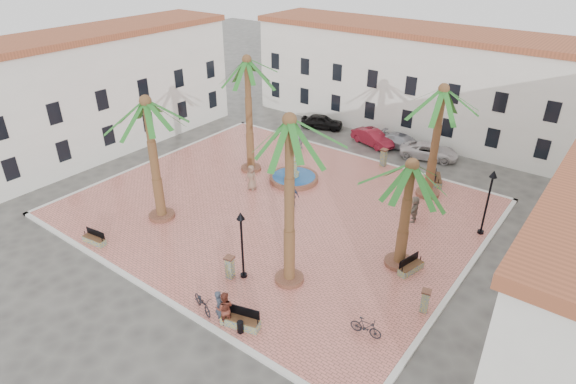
# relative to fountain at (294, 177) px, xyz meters

# --- Properties ---
(ground) EXTENTS (120.00, 120.00, 0.00)m
(ground) POSITION_rel_fountain_xyz_m (1.39, -3.90, -0.41)
(ground) COLOR #56544F
(ground) RESTS_ON ground
(plaza) EXTENTS (26.00, 22.00, 0.15)m
(plaza) POSITION_rel_fountain_xyz_m (1.39, -3.90, -0.34)
(plaza) COLOR #DB796A
(plaza) RESTS_ON ground
(kerb_n) EXTENTS (26.30, 0.30, 0.16)m
(kerb_n) POSITION_rel_fountain_xyz_m (1.39, 7.10, -0.33)
(kerb_n) COLOR silver
(kerb_n) RESTS_ON ground
(kerb_s) EXTENTS (26.30, 0.30, 0.16)m
(kerb_s) POSITION_rel_fountain_xyz_m (1.39, -14.90, -0.33)
(kerb_s) COLOR silver
(kerb_s) RESTS_ON ground
(kerb_e) EXTENTS (0.30, 22.30, 0.16)m
(kerb_e) POSITION_rel_fountain_xyz_m (14.39, -3.90, -0.33)
(kerb_e) COLOR silver
(kerb_e) RESTS_ON ground
(kerb_w) EXTENTS (0.30, 22.30, 0.16)m
(kerb_w) POSITION_rel_fountain_xyz_m (-11.61, -3.90, -0.33)
(kerb_w) COLOR silver
(kerb_w) RESTS_ON ground
(building_north) EXTENTS (30.40, 7.40, 9.50)m
(building_north) POSITION_rel_fountain_xyz_m (1.39, 16.09, 4.35)
(building_north) COLOR white
(building_north) RESTS_ON ground
(building_west) EXTENTS (6.40, 24.40, 10.00)m
(building_west) POSITION_rel_fountain_xyz_m (-17.60, -3.90, 4.61)
(building_west) COLOR white
(building_west) RESTS_ON ground
(fountain) EXTENTS (3.74, 3.74, 1.93)m
(fountain) POSITION_rel_fountain_xyz_m (0.00, 0.00, 0.00)
(fountain) COLOR brown
(fountain) RESTS_ON plaza
(palm_nw) EXTENTS (5.21, 5.21, 9.10)m
(palm_nw) POSITION_rel_fountain_xyz_m (-3.89, -0.51, 7.57)
(palm_nw) COLOR brown
(palm_nw) RESTS_ON plaza
(palm_sw) EXTENTS (5.53, 5.53, 8.39)m
(palm_sw) POSITION_rel_fountain_xyz_m (-3.84, -9.64, 6.82)
(palm_sw) COLOR brown
(palm_sw) RESTS_ON plaza
(palm_s) EXTENTS (5.15, 5.15, 9.61)m
(palm_s) POSITION_rel_fountain_xyz_m (6.94, -9.81, 8.06)
(palm_s) COLOR brown
(palm_s) RESTS_ON plaza
(palm_e) EXTENTS (5.46, 5.46, 6.66)m
(palm_e) POSITION_rel_fountain_xyz_m (11.09, -4.83, 5.17)
(palm_e) COLOR brown
(palm_e) RESTS_ON plaza
(palm_ne) EXTENTS (5.47, 5.47, 8.21)m
(palm_ne) POSITION_rel_fountain_xyz_m (9.08, 4.02, 6.67)
(palm_ne) COLOR brown
(palm_ne) RESTS_ON plaza
(bench_s) EXTENTS (1.65, 0.70, 0.84)m
(bench_s) POSITION_rel_fountain_xyz_m (-4.73, -14.14, -0.02)
(bench_s) COLOR gray
(bench_s) RESTS_ON plaza
(bench_se) EXTENTS (2.03, 1.11, 1.02)m
(bench_se) POSITION_rel_fountain_xyz_m (7.17, -14.00, 0.03)
(bench_se) COLOR gray
(bench_se) RESTS_ON plaza
(bench_e) EXTENTS (0.92, 1.78, 0.90)m
(bench_e) POSITION_rel_fountain_xyz_m (11.90, -5.07, -0.01)
(bench_e) COLOR gray
(bench_e) RESTS_ON plaza
(bench_ne) EXTENTS (1.46, 2.08, 1.06)m
(bench_ne) POSITION_rel_fountain_xyz_m (8.87, 6.17, 0.04)
(bench_ne) COLOR gray
(bench_ne) RESTS_ON plaza
(lamppost_s) EXTENTS (0.45, 0.45, 4.13)m
(lamppost_s) POSITION_rel_fountain_xyz_m (4.74, -11.06, 2.54)
(lamppost_s) COLOR black
(lamppost_s) RESTS_ON plaza
(lamppost_e) EXTENTS (0.48, 0.48, 4.40)m
(lamppost_e) POSITION_rel_fountain_xyz_m (13.79, 1.24, 2.72)
(lamppost_e) COLOR black
(lamppost_e) RESTS_ON plaza
(bollard_se) EXTENTS (0.57, 0.57, 1.36)m
(bollard_se) POSITION_rel_fountain_xyz_m (4.20, -11.56, 0.44)
(bollard_se) COLOR gray
(bollard_se) RESTS_ON plaza
(bollard_n) EXTENTS (0.56, 0.56, 1.45)m
(bollard_n) POSITION_rel_fountain_xyz_m (4.23, 6.50, 0.49)
(bollard_n) COLOR gray
(bollard_n) RESTS_ON plaza
(bollard_e) EXTENTS (0.55, 0.55, 1.29)m
(bollard_e) POSITION_rel_fountain_xyz_m (13.79, -7.66, 0.41)
(bollard_e) COLOR gray
(bollard_e) RESTS_ON plaza
(litter_bin) EXTENTS (0.32, 0.32, 0.62)m
(litter_bin) POSITION_rel_fountain_xyz_m (7.42, -14.30, 0.05)
(litter_bin) COLOR black
(litter_bin) RESTS_ON plaza
(cyclist_a) EXTENTS (0.78, 0.67, 1.80)m
(cyclist_a) POSITION_rel_fountain_xyz_m (6.10, -14.30, 0.64)
(cyclist_a) COLOR #303846
(cyclist_a) RESTS_ON plaza
(bicycle_a) EXTENTS (1.87, 1.17, 0.93)m
(bicycle_a) POSITION_rel_fountain_xyz_m (4.89, -14.30, 0.20)
(bicycle_a) COLOR black
(bicycle_a) RESTS_ON plaza
(cyclist_b) EXTENTS (1.14, 1.12, 1.86)m
(cyclist_b) POSITION_rel_fountain_xyz_m (6.45, -14.30, 0.67)
(cyclist_b) COLOR maroon
(cyclist_b) RESTS_ON plaza
(bicycle_b) EXTENTS (1.61, 0.60, 0.95)m
(bicycle_b) POSITION_rel_fountain_xyz_m (12.25, -10.86, 0.21)
(bicycle_b) COLOR black
(bicycle_b) RESTS_ON plaza
(pedestrian_fountain_a) EXTENTS (0.98, 0.69, 1.90)m
(pedestrian_fountain_a) POSITION_rel_fountain_xyz_m (-1.65, -3.01, 0.69)
(pedestrian_fountain_a) COLOR #866552
(pedestrian_fountain_a) RESTS_ON plaza
(pedestrian_fountain_b) EXTENTS (1.08, 0.61, 1.74)m
(pedestrian_fountain_b) POSITION_rel_fountain_xyz_m (2.28, -3.28, 0.61)
(pedestrian_fountain_b) COLOR #2D354F
(pedestrian_fountain_b) RESTS_ON plaza
(pedestrian_north) EXTENTS (0.78, 1.11, 1.58)m
(pedestrian_north) POSITION_rel_fountain_xyz_m (-3.15, 5.34, 0.53)
(pedestrian_north) COLOR #4F4F54
(pedestrian_north) RESTS_ON plaza
(pedestrian_east) EXTENTS (0.88, 1.74, 1.80)m
(pedestrian_east) POSITION_rel_fountain_xyz_m (9.76, 0.04, 0.64)
(pedestrian_east) COLOR slate
(pedestrian_east) RESTS_ON plaza
(car_black) EXTENTS (4.35, 2.95, 1.38)m
(car_black) POSITION_rel_fountain_xyz_m (-4.67, 10.90, 0.27)
(car_black) COLOR black
(car_black) RESTS_ON ground
(car_red) EXTENTS (4.47, 2.60, 1.39)m
(car_red) POSITION_rel_fountain_xyz_m (1.28, 10.16, 0.28)
(car_red) COLOR maroon
(car_red) RESTS_ON ground
(car_silver) EXTENTS (4.46, 1.91, 1.28)m
(car_silver) POSITION_rel_fountain_xyz_m (3.83, 10.98, 0.23)
(car_silver) COLOR #A8A8B1
(car_silver) RESTS_ON ground
(car_white) EXTENTS (5.19, 3.49, 1.32)m
(car_white) POSITION_rel_fountain_xyz_m (6.46, 10.45, 0.25)
(car_white) COLOR silver
(car_white) RESTS_ON ground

